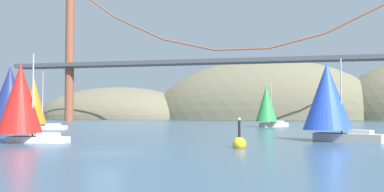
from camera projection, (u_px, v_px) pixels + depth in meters
name	position (u px, v px, depth m)	size (l,w,h in m)	color
ground_plane	(105.00, 154.00, 28.52)	(360.00, 360.00, 0.00)	#385670
headland_center	(265.00, 119.00, 159.21)	(87.96, 44.00, 45.80)	#6B664C
headland_left	(118.00, 118.00, 172.07)	(68.07, 44.00, 25.80)	#6B664C
suspension_bridge	(241.00, 55.00, 121.96)	(145.80, 6.00, 43.65)	brown
sailboat_orange_sail	(35.00, 102.00, 67.64)	(7.78, 4.77, 9.39)	white
sailboat_navy_sail	(9.00, 97.00, 63.05)	(10.18, 8.99, 9.94)	#191E4C
sailboat_red_spinnaker	(21.00, 100.00, 38.89)	(6.86, 4.36, 8.25)	white
sailboat_blue_spinnaker	(328.00, 99.00, 40.79)	(8.19, 6.31, 7.98)	#B7B2A8
sailboat_green_sail	(267.00, 105.00, 76.88)	(6.73, 7.24, 8.30)	#B7B2A8
channel_buoy	(239.00, 143.00, 33.08)	(1.10, 1.10, 2.64)	gold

